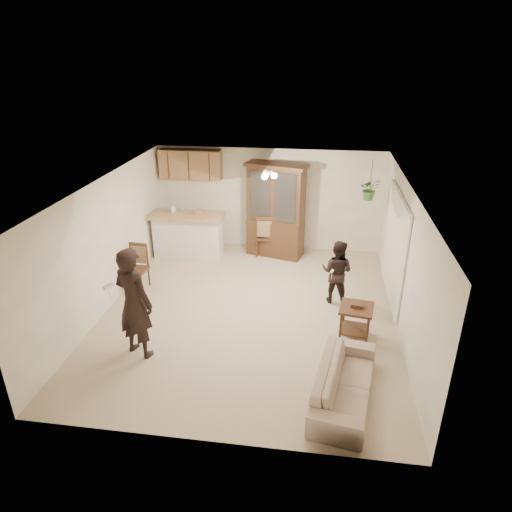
# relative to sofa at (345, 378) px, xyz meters

# --- Properties ---
(floor) EXTENTS (6.50, 6.50, 0.00)m
(floor) POSITION_rel_sofa_xyz_m (-1.72, 2.19, -0.37)
(floor) COLOR beige
(floor) RESTS_ON ground
(ceiling) EXTENTS (5.50, 6.50, 0.02)m
(ceiling) POSITION_rel_sofa_xyz_m (-1.72, 2.19, 2.13)
(ceiling) COLOR silver
(ceiling) RESTS_ON wall_back
(wall_back) EXTENTS (5.50, 0.02, 2.50)m
(wall_back) POSITION_rel_sofa_xyz_m (-1.72, 5.44, 0.88)
(wall_back) COLOR white
(wall_back) RESTS_ON ground
(wall_front) EXTENTS (5.50, 0.02, 2.50)m
(wall_front) POSITION_rel_sofa_xyz_m (-1.72, -1.06, 0.88)
(wall_front) COLOR white
(wall_front) RESTS_ON ground
(wall_left) EXTENTS (0.02, 6.50, 2.50)m
(wall_left) POSITION_rel_sofa_xyz_m (-4.47, 2.19, 0.88)
(wall_left) COLOR white
(wall_left) RESTS_ON ground
(wall_right) EXTENTS (0.02, 6.50, 2.50)m
(wall_right) POSITION_rel_sofa_xyz_m (1.03, 2.19, 0.88)
(wall_right) COLOR white
(wall_right) RESTS_ON ground
(breakfast_bar) EXTENTS (1.60, 0.55, 1.00)m
(breakfast_bar) POSITION_rel_sofa_xyz_m (-3.57, 4.54, 0.13)
(breakfast_bar) COLOR silver
(breakfast_bar) RESTS_ON floor
(bar_top) EXTENTS (1.75, 0.70, 0.08)m
(bar_top) POSITION_rel_sofa_xyz_m (-3.57, 4.54, 0.68)
(bar_top) COLOR tan
(bar_top) RESTS_ON breakfast_bar
(upper_cabinets) EXTENTS (1.50, 0.34, 0.70)m
(upper_cabinets) POSITION_rel_sofa_xyz_m (-3.62, 5.26, 1.73)
(upper_cabinets) COLOR brown
(upper_cabinets) RESTS_ON wall_back
(vertical_blinds) EXTENTS (0.06, 2.30, 2.10)m
(vertical_blinds) POSITION_rel_sofa_xyz_m (0.99, 3.09, 0.73)
(vertical_blinds) COLOR silver
(vertical_blinds) RESTS_ON wall_right
(ceiling_fixture) EXTENTS (0.36, 0.36, 0.20)m
(ceiling_fixture) POSITION_rel_sofa_xyz_m (-1.52, 3.39, 2.03)
(ceiling_fixture) COLOR #F3E5B6
(ceiling_fixture) RESTS_ON ceiling
(hanging_plant) EXTENTS (0.43, 0.37, 0.48)m
(hanging_plant) POSITION_rel_sofa_xyz_m (0.58, 4.59, 1.48)
(hanging_plant) COLOR #2A6227
(hanging_plant) RESTS_ON ceiling
(plant_cord) EXTENTS (0.01, 0.01, 0.65)m
(plant_cord) POSITION_rel_sofa_xyz_m (0.58, 4.59, 1.81)
(plant_cord) COLOR black
(plant_cord) RESTS_ON ceiling
(sofa) EXTENTS (1.04, 1.97, 0.73)m
(sofa) POSITION_rel_sofa_xyz_m (0.00, 0.00, 0.00)
(sofa) COLOR #C1B59F
(sofa) RESTS_ON floor
(adult) EXTENTS (0.77, 0.65, 1.80)m
(adult) POSITION_rel_sofa_xyz_m (-3.33, 0.63, 0.53)
(adult) COLOR black
(adult) RESTS_ON floor
(child) EXTENTS (0.79, 0.70, 1.35)m
(child) POSITION_rel_sofa_xyz_m (-0.08, 2.82, 0.31)
(child) COLOR black
(child) RESTS_ON floor
(china_hutch) EXTENTS (1.53, 0.90, 2.26)m
(china_hutch) POSITION_rel_sofa_xyz_m (-1.51, 4.95, 0.75)
(china_hutch) COLOR #3D2816
(china_hutch) RESTS_ON floor
(side_table) EXTENTS (0.64, 0.64, 0.68)m
(side_table) POSITION_rel_sofa_xyz_m (0.24, 1.58, -0.05)
(side_table) COLOR #3D2816
(side_table) RESTS_ON floor
(chair_bar) EXTENTS (0.46, 0.46, 0.96)m
(chair_bar) POSITION_rel_sofa_xyz_m (-4.20, 2.79, -0.09)
(chair_bar) COLOR #3D2816
(chair_bar) RESTS_ON floor
(chair_hutch_left) EXTENTS (0.63, 0.63, 1.04)m
(chair_hutch_left) POSITION_rel_sofa_xyz_m (-1.47, 5.08, -0.07)
(chair_hutch_left) COLOR #3D2816
(chair_hutch_left) RESTS_ON floor
(chair_hutch_right) EXTENTS (0.49, 0.49, 1.05)m
(chair_hutch_right) POSITION_rel_sofa_xyz_m (-1.75, 4.91, -0.07)
(chair_hutch_right) COLOR #3D2816
(chair_hutch_right) RESTS_ON floor
(controller_adult) EXTENTS (0.11, 0.17, 0.05)m
(controller_adult) POSITION_rel_sofa_xyz_m (-3.50, 0.22, 1.09)
(controller_adult) COLOR white
(controller_adult) RESTS_ON adult
(controller_child) EXTENTS (0.07, 0.12, 0.03)m
(controller_child) POSITION_rel_sofa_xyz_m (-0.18, 2.53, 0.44)
(controller_child) COLOR white
(controller_child) RESTS_ON child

